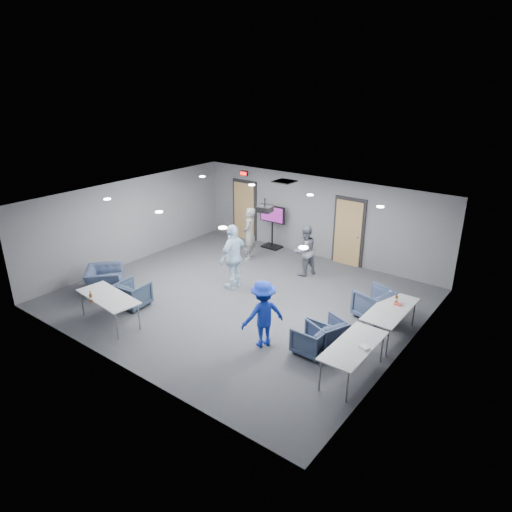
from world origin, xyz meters
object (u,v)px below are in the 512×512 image
Objects in this scene: person_c at (234,257)px; chair_right_a at (374,304)px; person_d at (263,314)px; chair_right_c at (311,339)px; table_right_a at (391,310)px; tv_stand at (272,224)px; chair_right_b at (327,333)px; chair_front_b at (104,280)px; table_right_b at (354,347)px; table_front_left at (108,298)px; bottle_front at (91,298)px; bottle_right at (396,299)px; person_a at (249,234)px; projector at (265,209)px; chair_front_a at (133,294)px; person_b at (305,251)px.

person_c reaches higher than chair_right_a.
person_d is 2.19× the size of chair_right_c.
table_right_a is 6.47m from tv_stand.
chair_right_b is 0.69× the size of chair_front_b.
table_right_b is at bearing 79.99° from chair_right_c.
table_right_a is at bearing -29.95° from tv_stand.
person_c is 2.55× the size of chair_right_b.
person_c reaches higher than table_front_left.
bottle_front is 1.11× the size of bottle_right.
person_a is 0.98× the size of table_right_b.
projector is (0.83, 0.32, 1.46)m from person_c.
tv_stand is (-5.58, 2.87, 0.04)m from bottle_right.
bottle_right is at bearing 36.82° from bottle_front.
chair_front_a is (-5.02, -1.34, 0.01)m from chair_right_b.
person_b is 5.12m from table_right_b.
projector is at bearing -115.96° from person_d.
bottle_right is at bearing -27.21° from tv_stand.
bottle_front is at bearing -91.24° from tv_stand.
person_a is 1.11× the size of person_d.
chair_right_c is at bearing 28.24° from table_front_left.
chair_front_a is 6.65m from bottle_right.
chair_right_b is 0.40× the size of table_front_left.
person_c reaches higher than chair_right_c.
table_front_left is at bearing 100.11° from chair_front_a.
table_right_b is at bearing 69.17° from person_c.
bottle_front is at bearing 124.40° from table_right_a.
person_c is (-1.13, -1.99, 0.16)m from person_b.
person_c is 1.24× the size of tv_stand.
table_front_left reaches higher than chair_right_c.
person_b is at bearing -132.92° from person_d.
projector reaches higher than table_right_a.
bottle_front is 0.67× the size of projector.
chair_right_b is at bearing -170.17° from chair_front_a.
person_b is 2.29m from person_c.
person_c is 7.44× the size of bottle_right.
table_front_left is (-1.13, -3.41, -0.26)m from person_c.
person_c is at bearing 78.04° from table_front_left.
person_a is 0.92× the size of person_c.
person_b is 4.15m from person_d.
person_a reaches higher than table_front_left.
bottle_right is at bearing -6.46° from projector.
table_right_a is (5.95, 2.60, 0.34)m from chair_front_a.
chair_right_a is (4.96, -1.29, -0.48)m from person_a.
person_a reaches higher than person_b.
chair_right_b is at bearing 59.44° from person_b.
table_right_a is 1.02× the size of table_right_b.
bottle_right is (-0.02, 0.36, 0.14)m from table_right_a.
person_c is at bearing -8.76° from person_b.
person_d is at bearing -132.47° from chair_front_b.
person_d reaches higher than person_b.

